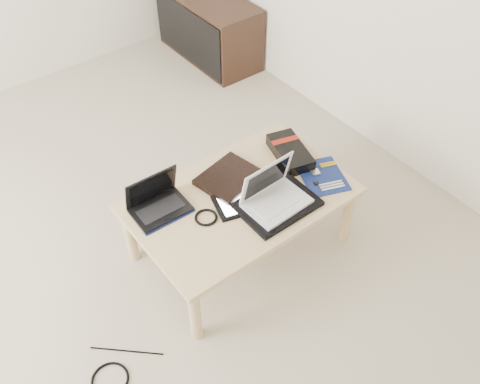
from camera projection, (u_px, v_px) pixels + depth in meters
ground at (96, 278)px, 2.83m from camera, size 4.00×4.00×0.00m
coffee_table at (241, 204)px, 2.72m from camera, size 1.10×0.70×0.40m
media_cabinet at (208, 28)px, 4.23m from camera, size 0.41×0.90×0.50m
book at (229, 178)px, 2.77m from camera, size 0.34×0.30×0.03m
netbook at (158, 202)px, 2.61m from camera, size 0.28×0.21×0.20m
tablet at (239, 203)px, 2.65m from camera, size 0.28×0.24×0.01m
remote at (258, 182)px, 2.75m from camera, size 0.12×0.23×0.02m
neoprene_sleeve at (277, 204)px, 2.64m from camera, size 0.39×0.28×0.02m
white_laptop at (273, 195)px, 2.61m from camera, size 0.31×0.23×0.22m
motherboard at (323, 176)px, 2.79m from camera, size 0.30×0.33×0.01m
gpu_box at (290, 152)px, 2.88m from camera, size 0.23×0.34×0.07m
cable_coil at (206, 217)px, 2.58m from camera, size 0.14×0.14×0.01m
floor_cable_coil at (110, 380)px, 2.42m from camera, size 0.22×0.22×0.01m
floor_cable_trail at (127, 351)px, 2.53m from camera, size 0.26×0.25×0.01m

